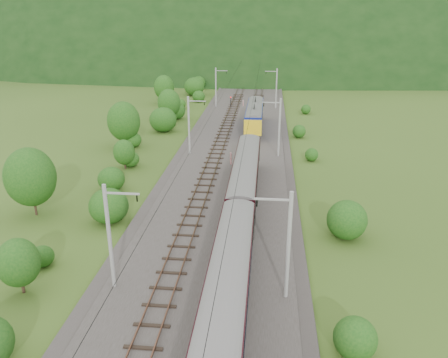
{
  "coord_description": "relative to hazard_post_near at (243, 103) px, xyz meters",
  "views": [
    {
      "loc": [
        4.42,
        -25.99,
        19.09
      ],
      "look_at": [
        0.21,
        16.46,
        2.6
      ],
      "focal_mm": 35.0,
      "sensor_mm": 36.0,
      "label": 1
    }
  ],
  "objects": [
    {
      "name": "vegetation_right",
      "position": [
        12.19,
        -69.17,
        0.42
      ],
      "size": [
        6.7,
        102.0,
        3.2
      ],
      "color": "#174813",
      "rests_on": "ground"
    },
    {
      "name": "vegetation_left",
      "position": [
        -13.83,
        -40.88,
        1.75
      ],
      "size": [
        12.22,
        149.37,
        6.97
      ],
      "color": "#174813",
      "rests_on": "ground"
    },
    {
      "name": "signal",
      "position": [
        -2.49,
        -1.61,
        0.66
      ],
      "size": [
        0.24,
        0.24,
        2.21
      ],
      "color": "black",
      "rests_on": "railbed"
    },
    {
      "name": "hazard_post_far",
      "position": [
        0.57,
        -37.5,
        0.16
      ],
      "size": [
        0.17,
        0.17,
        1.6
      ],
      "primitive_type": "cylinder",
      "color": "red",
      "rests_on": "railbed"
    },
    {
      "name": "ground",
      "position": [
        0.58,
        -65.3,
        -0.94
      ],
      "size": [
        600.0,
        600.0,
        0.0
      ],
      "primitive_type": "plane",
      "color": "#314B17",
      "rests_on": "ground"
    },
    {
      "name": "railbed",
      "position": [
        0.58,
        -55.3,
        -0.79
      ],
      "size": [
        14.0,
        220.0,
        0.3
      ],
      "primitive_type": "cube",
      "color": "#38332D",
      "rests_on": "ground"
    },
    {
      "name": "mountain_main",
      "position": [
        0.58,
        194.7,
        -0.94
      ],
      "size": [
        504.0,
        360.0,
        244.0
      ],
      "primitive_type": "ellipsoid",
      "color": "black",
      "rests_on": "ground"
    },
    {
      "name": "track_right",
      "position": [
        2.98,
        -55.3,
        -0.57
      ],
      "size": [
        2.4,
        220.0,
        0.27
      ],
      "color": "brown",
      "rests_on": "railbed"
    },
    {
      "name": "mountain_ridge",
      "position": [
        -119.42,
        234.7,
        -0.94
      ],
      "size": [
        336.0,
        280.0,
        132.0
      ],
      "primitive_type": "ellipsoid",
      "color": "black",
      "rests_on": "ground"
    },
    {
      "name": "catenary_left",
      "position": [
        -5.55,
        -33.3,
        3.56
      ],
      "size": [
        2.54,
        192.28,
        8.0
      ],
      "color": "gray",
      "rests_on": "railbed"
    },
    {
      "name": "catenary_right",
      "position": [
        6.7,
        -33.3,
        3.56
      ],
      "size": [
        2.54,
        192.28,
        8.0
      ],
      "color": "gray",
      "rests_on": "railbed"
    },
    {
      "name": "hazard_post_near",
      "position": [
        0.0,
        0.0,
        0.0
      ],
      "size": [
        0.14,
        0.14,
        1.28
      ],
      "primitive_type": "cylinder",
      "color": "red",
      "rests_on": "railbed"
    },
    {
      "name": "overhead_wires",
      "position": [
        0.58,
        -55.3,
        6.16
      ],
      "size": [
        4.83,
        198.0,
        0.03
      ],
      "color": "black",
      "rests_on": "ground"
    },
    {
      "name": "track_left",
      "position": [
        -1.82,
        -55.3,
        -0.57
      ],
      "size": [
        2.4,
        220.0,
        0.27
      ],
      "color": "brown",
      "rests_on": "railbed"
    }
  ]
}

